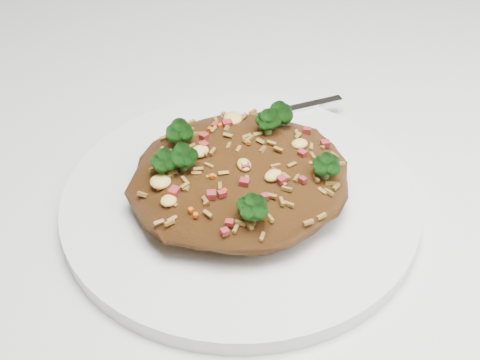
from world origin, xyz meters
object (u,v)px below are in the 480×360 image
(plate, at_px, (240,201))
(fork, at_px, (269,114))
(fried_rice, at_px, (240,169))
(dining_table, at_px, (157,251))

(plate, xyz_separation_m, fork, (0.07, 0.09, 0.01))
(fried_rice, xyz_separation_m, fork, (0.07, 0.08, -0.02))
(dining_table, xyz_separation_m, fried_rice, (0.05, -0.07, 0.13))
(fried_rice, bearing_deg, dining_table, 128.74)
(fork, bearing_deg, fried_rice, -124.87)
(fork, bearing_deg, dining_table, -166.81)
(plate, xyz_separation_m, fried_rice, (-0.00, 0.00, 0.03))
(dining_table, height_order, plate, plate)
(plate, relative_size, fried_rice, 1.63)
(fried_rice, height_order, fork, fried_rice)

